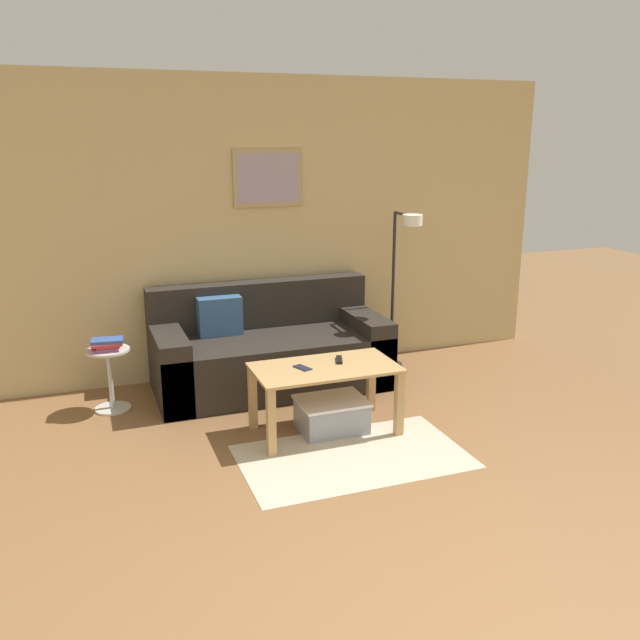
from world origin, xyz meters
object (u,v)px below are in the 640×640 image
(coffee_table, at_px, (325,379))
(floor_lamp, at_px, (403,265))
(couch, at_px, (269,352))
(storage_bin, at_px, (332,415))
(remote_control, at_px, (339,360))
(side_table, at_px, (110,374))
(cell_phone, at_px, (303,368))
(book_stack, at_px, (107,344))

(coffee_table, bearing_deg, floor_lamp, 41.47)
(couch, bearing_deg, storage_bin, -80.29)
(couch, relative_size, floor_lamp, 1.34)
(coffee_table, xyz_separation_m, remote_control, (0.14, 0.07, 0.10))
(side_table, distance_m, cell_phone, 1.57)
(storage_bin, relative_size, book_stack, 1.96)
(storage_bin, distance_m, remote_control, 0.40)
(couch, height_order, coffee_table, couch)
(book_stack, bearing_deg, side_table, 75.57)
(floor_lamp, height_order, remote_control, floor_lamp)
(coffee_table, xyz_separation_m, cell_phone, (-0.16, 0.02, 0.10))
(couch, bearing_deg, cell_phone, -92.19)
(couch, relative_size, cell_phone, 13.64)
(storage_bin, distance_m, side_table, 1.75)
(coffee_table, height_order, side_table, coffee_table)
(couch, distance_m, side_table, 1.29)
(couch, height_order, storage_bin, couch)
(side_table, height_order, cell_phone, cell_phone)
(remote_control, bearing_deg, storage_bin, -119.78)
(coffee_table, height_order, cell_phone, cell_phone)
(coffee_table, xyz_separation_m, book_stack, (-1.42, 0.92, 0.14))
(storage_bin, height_order, remote_control, remote_control)
(couch, relative_size, side_table, 3.90)
(side_table, height_order, book_stack, book_stack)
(couch, relative_size, book_stack, 7.69)
(couch, relative_size, remote_control, 12.73)
(couch, bearing_deg, side_table, -176.67)
(couch, height_order, remote_control, couch)
(cell_phone, bearing_deg, side_table, 122.24)
(couch, relative_size, storage_bin, 3.93)
(book_stack, xyz_separation_m, cell_phone, (1.25, -0.90, -0.04))
(couch, distance_m, cell_phone, 1.02)
(couch, height_order, book_stack, couch)
(remote_control, distance_m, cell_phone, 0.30)
(floor_lamp, distance_m, side_table, 2.58)
(floor_lamp, xyz_separation_m, side_table, (-2.49, -0.01, -0.68))
(floor_lamp, height_order, cell_phone, floor_lamp)
(coffee_table, bearing_deg, storage_bin, -0.89)
(floor_lamp, xyz_separation_m, remote_control, (-0.94, -0.88, -0.47))
(cell_phone, bearing_deg, remote_control, -10.36)
(side_table, xyz_separation_m, book_stack, (-0.01, -0.02, 0.24))
(side_table, relative_size, book_stack, 1.97)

